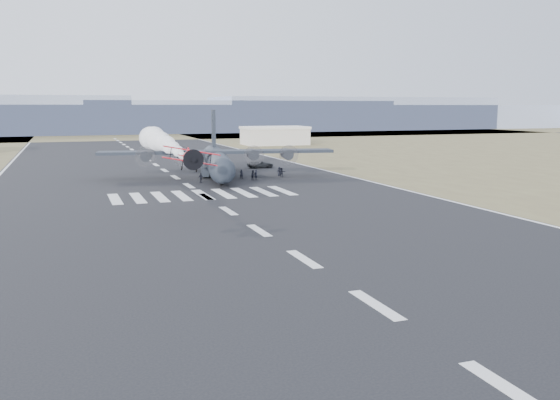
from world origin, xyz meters
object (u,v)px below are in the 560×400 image
aerobatic_biplane (190,157)px  transport_aircraft (217,160)px  crew_f (281,172)px  crew_d (201,178)px  crew_b (220,178)px  support_vehicle (260,164)px  crew_a (241,174)px  crew_c (229,173)px  hangar_right (275,135)px  crew_g (256,175)px  crew_e (279,171)px  crew_h (253,175)px

aerobatic_biplane → transport_aircraft: transport_aircraft is taller
transport_aircraft → crew_f: size_ratio=25.39×
crew_d → transport_aircraft: bearing=93.5°
transport_aircraft → crew_b: 9.83m
transport_aircraft → crew_d: bearing=-110.4°
aerobatic_biplane → support_vehicle: aerobatic_biplane is taller
support_vehicle → crew_a: crew_a is taller
crew_a → crew_f: (7.58, 0.62, -0.02)m
crew_c → hangar_right: bearing=-163.2°
aerobatic_biplane → crew_g: bearing=60.9°
crew_a → crew_f: 7.61m
hangar_right → crew_e: (-28.11, -82.35, -2.18)m
hangar_right → crew_b: size_ratio=11.90×
hangar_right → crew_g: 93.14m
crew_f → crew_g: (-5.84, -3.33, 0.11)m
crew_b → crew_d: size_ratio=1.09×
crew_a → crew_f: bearing=-142.2°
transport_aircraft → crew_a: 5.97m
crew_e → aerobatic_biplane: bearing=60.0°
hangar_right → aerobatic_biplane: size_ratio=3.19×
support_vehicle → crew_d: crew_d is taller
aerobatic_biplane → crew_h: bearing=61.6°
hangar_right → crew_h: (-34.35, -86.65, -2.16)m
aerobatic_biplane → crew_b: (9.87, 25.82, -5.72)m
support_vehicle → crew_a: 18.51m
crew_d → crew_e: crew_e is taller
aerobatic_biplane → crew_e: aerobatic_biplane is taller
crew_b → crew_f: bearing=-108.8°
hangar_right → crew_d: hangar_right is taller
crew_c → crew_e: 9.40m
aerobatic_biplane → support_vehicle: 52.88m
crew_e → crew_f: bearing=97.0°
transport_aircraft → crew_c: size_ratio=24.12×
hangar_right → crew_a: 91.29m
crew_c → crew_f: size_ratio=1.05×
crew_d → crew_h: crew_h is taller
crew_f → hangar_right: bearing=-81.2°
aerobatic_biplane → crew_f: 38.93m
crew_f → crew_b: bearing=50.7°
crew_b → crew_e: bearing=-104.9°
crew_f → transport_aircraft: bearing=7.1°
crew_a → crew_e: size_ratio=0.99×
transport_aircraft → hangar_right: bearing=74.7°
support_vehicle → crew_h: 20.36m
crew_g → crew_h: (-0.44, 0.07, -0.05)m
crew_c → aerobatic_biplane: bearing=19.2°
crew_d → crew_f: crew_f is taller
crew_h → crew_d: bearing=159.0°
transport_aircraft → crew_a: bearing=-45.2°
crew_b → crew_c: 7.12m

